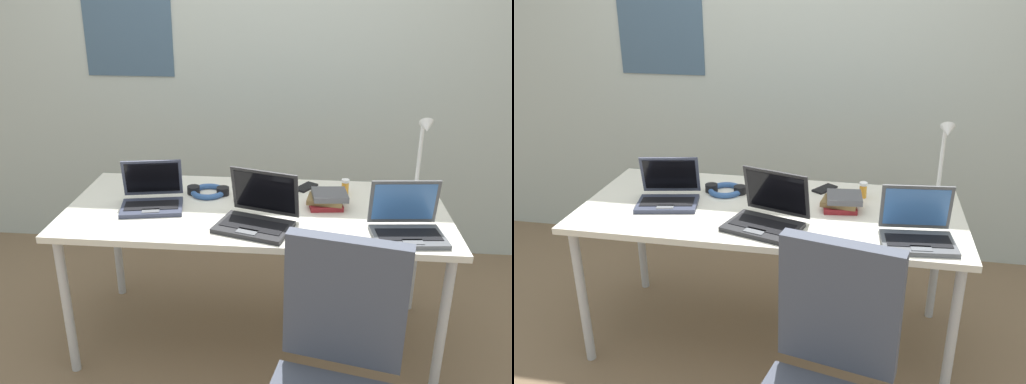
% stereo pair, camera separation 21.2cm
% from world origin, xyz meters
% --- Properties ---
extents(ground_plane, '(12.00, 12.00, 0.00)m').
position_xyz_m(ground_plane, '(0.00, 0.00, 0.00)').
color(ground_plane, '#7A6047').
extents(wall_back, '(6.00, 0.13, 2.60)m').
position_xyz_m(wall_back, '(-0.00, 1.10, 1.30)').
color(wall_back, '#B2BCB7').
rests_on(wall_back, ground_plane).
extents(desk, '(1.80, 0.80, 0.74)m').
position_xyz_m(desk, '(0.00, 0.00, 0.68)').
color(desk, silver).
rests_on(desk, ground_plane).
extents(desk_lamp, '(0.12, 0.18, 0.40)m').
position_xyz_m(desk_lamp, '(0.80, 0.28, 0.94)').
color(desk_lamp, white).
rests_on(desk_lamp, desk).
extents(laptop_front_left, '(0.33, 0.30, 0.21)m').
position_xyz_m(laptop_front_left, '(-0.50, -0.03, 0.78)').
color(laptop_front_left, '#33384C').
rests_on(laptop_front_left, desk).
extents(laptop_back_right, '(0.38, 0.35, 0.23)m').
position_xyz_m(laptop_back_right, '(0.02, -0.20, 0.79)').
color(laptop_back_right, '#232326').
rests_on(laptop_back_right, desk).
extents(laptop_by_keyboard, '(0.32, 0.26, 0.22)m').
position_xyz_m(laptop_by_keyboard, '(0.66, -0.23, 0.79)').
color(laptop_by_keyboard, '#515459').
rests_on(laptop_by_keyboard, desk).
extents(computer_mouse, '(0.10, 0.11, 0.03)m').
position_xyz_m(computer_mouse, '(-0.08, 0.07, 0.76)').
color(computer_mouse, black).
rests_on(computer_mouse, desk).
extents(cell_phone, '(0.13, 0.15, 0.01)m').
position_xyz_m(cell_phone, '(0.24, 0.28, 0.74)').
color(cell_phone, black).
rests_on(cell_phone, desk).
extents(headphones, '(0.21, 0.18, 0.04)m').
position_xyz_m(headphones, '(-0.26, 0.14, 0.76)').
color(headphones, '#335999').
rests_on(headphones, desk).
extents(pill_bottle, '(0.04, 0.04, 0.08)m').
position_xyz_m(pill_bottle, '(0.43, 0.21, 0.78)').
color(pill_bottle, gold).
rests_on(pill_bottle, desk).
extents(book_stack, '(0.20, 0.17, 0.08)m').
position_xyz_m(book_stack, '(0.34, 0.04, 0.78)').
color(book_stack, maroon).
rests_on(book_stack, desk).
extents(coffee_mug, '(0.11, 0.08, 0.09)m').
position_xyz_m(coffee_mug, '(-0.58, 0.29, 0.78)').
color(coffee_mug, white).
rests_on(coffee_mug, desk).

